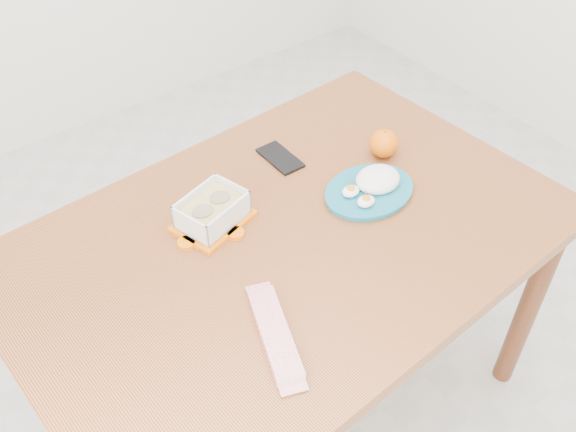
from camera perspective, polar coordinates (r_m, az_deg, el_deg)
ground at (r=2.21m, az=1.10°, el=-12.81°), size 3.50×3.50×0.00m
dining_table at (r=1.60m, az=0.00°, el=-3.85°), size 1.38×0.96×0.75m
food_container at (r=1.55m, az=-6.75°, el=0.42°), size 0.21×0.18×0.08m
orange_fruit at (r=1.77m, az=8.52°, el=6.38°), size 0.08×0.08×0.08m
rice_plate at (r=1.65m, az=7.49°, el=2.68°), size 0.25×0.25×0.07m
candy_bar at (r=1.33m, az=-1.19°, el=-10.37°), size 0.14×0.24×0.02m
smartphone at (r=1.76m, az=-0.71°, el=5.19°), size 0.07×0.14×0.01m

